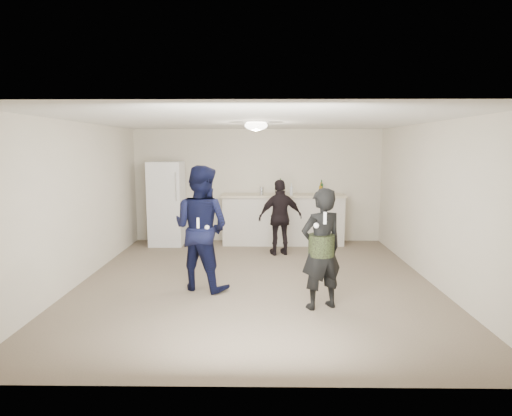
{
  "coord_description": "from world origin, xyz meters",
  "views": [
    {
      "loc": [
        0.09,
        -6.54,
        2.12
      ],
      "look_at": [
        0.0,
        0.2,
        1.15
      ],
      "focal_mm": 30.0,
      "sensor_mm": 36.0,
      "label": 1
    }
  ],
  "objects_px": {
    "spectator": "(280,217)",
    "fridge": "(167,203)",
    "counter": "(283,220)",
    "shaker": "(262,191)",
    "man": "(201,228)",
    "woman": "(321,249)"
  },
  "relations": [
    {
      "from": "spectator",
      "to": "fridge",
      "type": "bearing_deg",
      "value": -32.97
    },
    {
      "from": "counter",
      "to": "shaker",
      "type": "xyz_separation_m",
      "value": [
        -0.47,
        -0.09,
        0.65
      ]
    },
    {
      "from": "man",
      "to": "woman",
      "type": "distance_m",
      "value": 1.85
    },
    {
      "from": "counter",
      "to": "spectator",
      "type": "bearing_deg",
      "value": -95.83
    },
    {
      "from": "woman",
      "to": "spectator",
      "type": "xyz_separation_m",
      "value": [
        -0.41,
        2.82,
        -0.05
      ]
    },
    {
      "from": "fridge",
      "to": "spectator",
      "type": "xyz_separation_m",
      "value": [
        2.42,
        -0.87,
        -0.16
      ]
    },
    {
      "from": "fridge",
      "to": "woman",
      "type": "distance_m",
      "value": 4.66
    },
    {
      "from": "woman",
      "to": "spectator",
      "type": "height_order",
      "value": "woman"
    },
    {
      "from": "shaker",
      "to": "woman",
      "type": "relative_size",
      "value": 0.11
    },
    {
      "from": "counter",
      "to": "fridge",
      "type": "bearing_deg",
      "value": -178.41
    },
    {
      "from": "fridge",
      "to": "man",
      "type": "height_order",
      "value": "man"
    },
    {
      "from": "counter",
      "to": "spectator",
      "type": "height_order",
      "value": "spectator"
    },
    {
      "from": "counter",
      "to": "shaker",
      "type": "relative_size",
      "value": 15.29
    },
    {
      "from": "counter",
      "to": "fridge",
      "type": "distance_m",
      "value": 2.55
    },
    {
      "from": "fridge",
      "to": "man",
      "type": "xyz_separation_m",
      "value": [
        1.15,
        -2.92,
        0.03
      ]
    },
    {
      "from": "shaker",
      "to": "man",
      "type": "bearing_deg",
      "value": -107.23
    },
    {
      "from": "man",
      "to": "fridge",
      "type": "bearing_deg",
      "value": -44.7
    },
    {
      "from": "fridge",
      "to": "woman",
      "type": "xyz_separation_m",
      "value": [
        2.83,
        -3.7,
        -0.1
      ]
    },
    {
      "from": "counter",
      "to": "woman",
      "type": "height_order",
      "value": "woman"
    },
    {
      "from": "spectator",
      "to": "shaker",
      "type": "bearing_deg",
      "value": -79.77
    },
    {
      "from": "counter",
      "to": "man",
      "type": "relative_size",
      "value": 1.4
    },
    {
      "from": "shaker",
      "to": "woman",
      "type": "bearing_deg",
      "value": -78.07
    }
  ]
}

